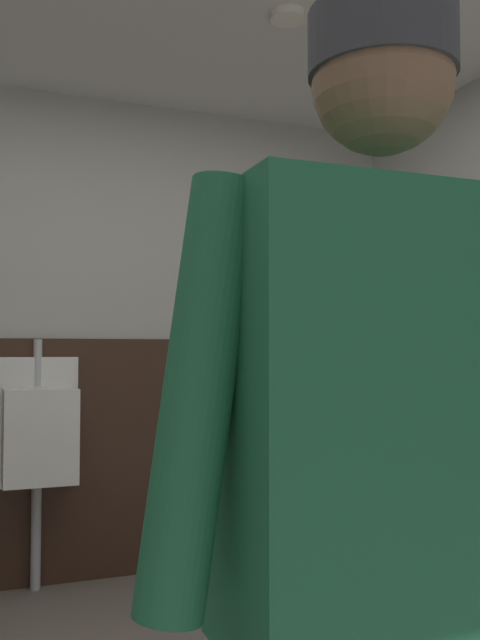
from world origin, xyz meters
The scene contains 5 objects.
wall_back centered at (0.00, 1.92, 1.27)m, with size 4.08×0.12×2.54m, color #B2B2AD.
wainscot_band_back centered at (0.00, 1.85, 0.62)m, with size 3.48×0.03×1.24m, color #382319.
downlight_far centered at (0.58, 0.65, 2.52)m, with size 0.14×0.14×0.03m, color white.
urinal_solo centered at (-0.27, 1.70, 0.78)m, with size 0.40×0.34×1.24m.
person centered at (-0.03, -0.95, 0.97)m, with size 0.68×0.60×1.67m.
Camera 1 is at (-0.57, -1.76, 1.18)m, focal length 38.22 mm.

